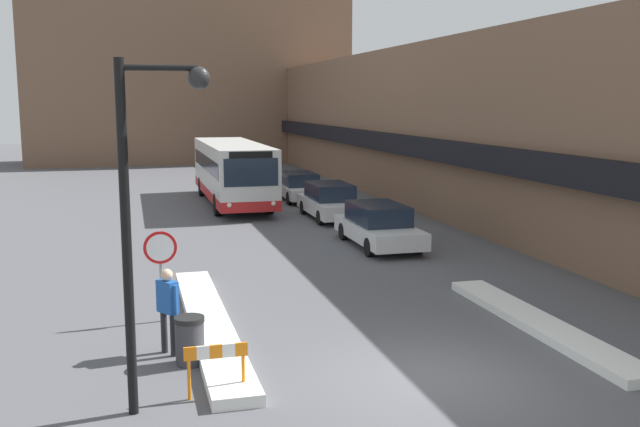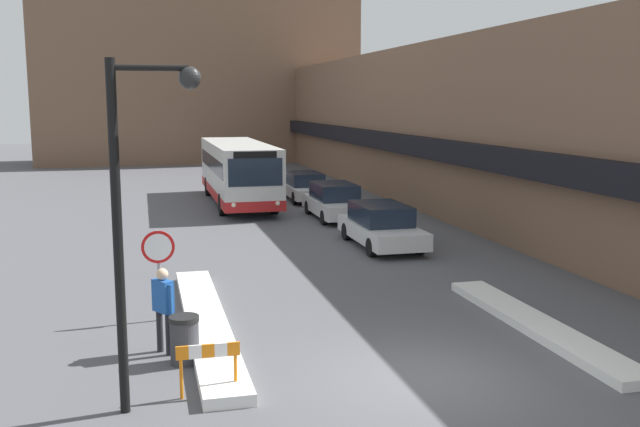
# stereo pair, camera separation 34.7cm
# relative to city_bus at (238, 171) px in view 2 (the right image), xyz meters

# --- Properties ---
(ground_plane) EXTENTS (160.00, 160.00, 0.00)m
(ground_plane) POSITION_rel_city_bus_xyz_m (0.30, -23.43, -1.65)
(ground_plane) COLOR #515156
(building_row_right) EXTENTS (5.50, 60.00, 7.71)m
(building_row_right) POSITION_rel_city_bus_xyz_m (10.27, 0.57, 2.19)
(building_row_right) COLOR brown
(building_row_right) RESTS_ON ground_plane
(building_backdrop_far) EXTENTS (26.00, 8.00, 18.86)m
(building_backdrop_far) POSITION_rel_city_bus_xyz_m (0.30, 26.56, 7.77)
(building_backdrop_far) COLOR brown
(building_backdrop_far) RESTS_ON ground_plane
(snow_bank_left) EXTENTS (0.90, 9.07, 0.23)m
(snow_bank_left) POSITION_rel_city_bus_xyz_m (-3.30, -19.41, -1.54)
(snow_bank_left) COLOR silver
(snow_bank_left) RESTS_ON ground_plane
(snow_bank_right) EXTENTS (0.90, 7.14, 0.21)m
(snow_bank_right) POSITION_rel_city_bus_xyz_m (3.90, -21.36, -1.55)
(snow_bank_right) COLOR silver
(snow_bank_right) RESTS_ON ground_plane
(city_bus) EXTENTS (2.65, 11.45, 3.04)m
(city_bus) POSITION_rel_city_bus_xyz_m (0.00, 0.00, 0.00)
(city_bus) COLOR silver
(city_bus) RESTS_ON ground_plane
(parked_car_front) EXTENTS (1.92, 4.80, 1.50)m
(parked_car_front) POSITION_rel_city_bus_xyz_m (3.50, -11.73, -0.91)
(parked_car_front) COLOR silver
(parked_car_front) RESTS_ON ground_plane
(parked_car_middle) EXTENTS (1.92, 4.74, 1.53)m
(parked_car_middle) POSITION_rel_city_bus_xyz_m (3.50, -5.46, -0.90)
(parked_car_middle) COLOR silver
(parked_car_middle) RESTS_ON ground_plane
(parked_car_back) EXTENTS (1.89, 4.73, 1.44)m
(parked_car_back) POSITION_rel_city_bus_xyz_m (3.50, 0.48, -0.93)
(parked_car_back) COLOR silver
(parked_car_back) RESTS_ON ground_plane
(stop_sign) EXTENTS (0.76, 0.08, 2.14)m
(stop_sign) POSITION_rel_city_bus_xyz_m (-4.30, -18.66, -0.11)
(stop_sign) COLOR gray
(stop_sign) RESTS_ON ground_plane
(street_lamp) EXTENTS (1.46, 0.36, 5.74)m
(street_lamp) POSITION_rel_city_bus_xyz_m (-4.69, -23.58, 1.95)
(street_lamp) COLOR black
(street_lamp) RESTS_ON ground_plane
(pedestrian) EXTENTS (0.44, 0.52, 1.77)m
(pedestrian) POSITION_rel_city_bus_xyz_m (-4.27, -20.92, -0.59)
(pedestrian) COLOR #232328
(pedestrian) RESTS_ON ground_plane
(trash_bin) EXTENTS (0.59, 0.59, 0.95)m
(trash_bin) POSITION_rel_city_bus_xyz_m (-3.90, -21.57, -1.18)
(trash_bin) COLOR #38383D
(trash_bin) RESTS_ON ground_plane
(construction_barricade) EXTENTS (1.10, 0.06, 0.94)m
(construction_barricade) POSITION_rel_city_bus_xyz_m (-3.59, -23.28, -0.99)
(construction_barricade) COLOR orange
(construction_barricade) RESTS_ON ground_plane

